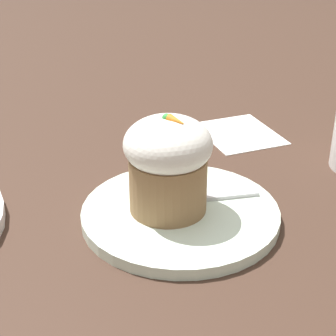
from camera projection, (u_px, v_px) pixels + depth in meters
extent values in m
plane|color=#3D281E|center=(180.00, 219.00, 0.57)|extent=(4.00, 4.00, 0.00)
cylinder|color=silver|center=(180.00, 214.00, 0.57)|extent=(0.20, 0.20, 0.01)
cylinder|color=olive|center=(168.00, 184.00, 0.56)|extent=(0.08, 0.08, 0.06)
ellipsoid|color=white|center=(168.00, 144.00, 0.54)|extent=(0.09, 0.09, 0.05)
cone|color=orange|center=(175.00, 121.00, 0.52)|extent=(0.02, 0.01, 0.01)
sphere|color=green|center=(167.00, 118.00, 0.52)|extent=(0.01, 0.01, 0.01)
cube|color=silver|center=(218.00, 196.00, 0.59)|extent=(0.06, 0.07, 0.00)
ellipsoid|color=silver|center=(165.00, 201.00, 0.58)|extent=(0.05, 0.05, 0.01)
cube|color=white|center=(239.00, 133.00, 0.77)|extent=(0.14, 0.14, 0.00)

